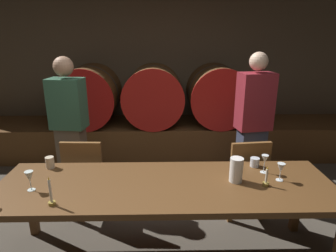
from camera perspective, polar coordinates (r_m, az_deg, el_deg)
back_wall at (r=5.04m, az=-2.71°, el=12.15°), size 7.11×0.24×2.82m
barrel_shelf at (r=4.76m, az=-2.67°, el=-2.34°), size 6.40×0.90×0.53m
wine_barrel_left at (r=4.70m, az=-15.01°, el=5.82°), size 0.90×0.92×0.90m
wine_barrel_center at (r=4.56m, az=-2.86°, el=6.06°), size 0.90×0.92×0.90m
wine_barrel_right at (r=4.64m, az=9.46°, el=6.04°), size 0.90×0.92×0.90m
dining_table at (r=2.46m, az=-0.45°, el=-12.40°), size 2.74×0.84×0.73m
chair_left at (r=3.23m, az=-15.51°, el=-8.88°), size 0.42×0.42×0.88m
chair_right at (r=3.21m, az=14.65°, el=-8.99°), size 0.44×0.44×0.88m
guest_left at (r=3.56m, az=-18.47°, el=-0.34°), size 0.41×0.29×1.66m
guest_right at (r=3.54m, az=16.11°, el=0.14°), size 0.41×0.30×1.70m
candle_left at (r=2.29m, az=-21.69°, el=-12.66°), size 0.05×0.05×0.22m
candle_right at (r=2.51m, az=18.46°, el=-10.00°), size 0.05×0.05×0.17m
pitcher at (r=2.48m, az=13.08°, el=-8.26°), size 0.11×0.11×0.21m
wine_glass_center_left at (r=2.52m, az=-25.24°, el=-8.97°), size 0.07×0.07×0.16m
wine_glass_center_right at (r=2.69m, az=18.24°, el=-6.24°), size 0.06×0.06×0.16m
wine_glass_far_right at (r=2.60m, az=21.01°, el=-7.70°), size 0.06×0.06×0.15m
cup_left at (r=2.87m, az=-21.89°, el=-6.57°), size 0.08×0.08×0.10m
cup_right at (r=2.82m, az=16.45°, el=-6.74°), size 0.08×0.08×0.08m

